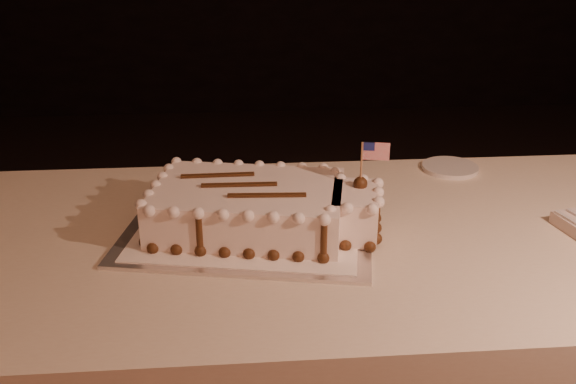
{
  "coord_description": "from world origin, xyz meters",
  "views": [
    {
      "loc": [
        -0.31,
        -0.56,
        1.35
      ],
      "look_at": [
        -0.22,
        0.62,
        0.83
      ],
      "focal_mm": 40.0,
      "sensor_mm": 36.0,
      "label": 1
    }
  ],
  "objects": [
    {
      "name": "cake_board",
      "position": [
        -0.3,
        0.62,
        0.75
      ],
      "size": [
        0.56,
        0.46,
        0.01
      ],
      "primitive_type": "cube",
      "rotation": [
        0.0,
        0.0,
        -0.2
      ],
      "color": "silver",
      "rests_on": "banquet_table"
    },
    {
      "name": "sheet_cake",
      "position": [
        -0.27,
        0.62,
        0.8
      ],
      "size": [
        0.49,
        0.33,
        0.19
      ],
      "color": "white",
      "rests_on": "doily"
    },
    {
      "name": "side_plate",
      "position": [
        0.22,
        0.92,
        0.76
      ],
      "size": [
        0.14,
        0.14,
        0.01
      ],
      "primitive_type": "cylinder",
      "color": "silver",
      "rests_on": "banquet_table"
    },
    {
      "name": "doily",
      "position": [
        -0.3,
        0.62,
        0.76
      ],
      "size": [
        0.5,
        0.42,
        0.0
      ],
      "primitive_type": "cube",
      "rotation": [
        0.0,
        0.0,
        -0.2
      ],
      "color": "white",
      "rests_on": "cake_board"
    },
    {
      "name": "banquet_table",
      "position": [
        0.0,
        0.6,
        0.38
      ],
      "size": [
        2.4,
        0.8,
        0.75
      ],
      "primitive_type": "cube",
      "color": "beige",
      "rests_on": "ground"
    }
  ]
}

